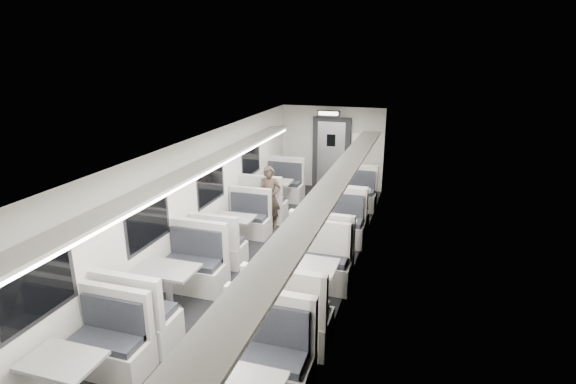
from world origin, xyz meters
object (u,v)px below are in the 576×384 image
Objects in this scene: booth_right_a at (351,204)px; exit_sign at (329,113)px; booth_left_b at (235,232)px; booth_left_c at (169,290)px; passenger at (269,198)px; vestibule_door at (331,154)px; booth_left_a at (274,195)px; booth_right_b at (331,240)px; booth_right_c at (305,287)px.

booth_right_a is 3.38× the size of exit_sign.
booth_left_c is (0.00, -2.51, 0.04)m from booth_left_b.
booth_left_c is 1.51× the size of passenger.
exit_sign is (1.00, 6.78, 1.89)m from booth_left_c.
passenger is 2.34× the size of exit_sign.
booth_left_b is at bearing -101.87° from vestibule_door.
vestibule_door is at bearing 112.95° from booth_right_a.
booth_left_a reaches higher than booth_right_a.
booth_right_a is at bearing -3.50° from booth_left_a.
passenger is 3.55m from vestibule_door.
exit_sign is at bearing 103.49° from booth_right_b.
booth_left_b is 0.90× the size of booth_left_c.
booth_right_c is at bearing -65.40° from booth_left_a.
vestibule_door is 1.33m from exit_sign.
booth_right_b is at bearing 52.55° from booth_left_c.
exit_sign is (-1.00, 1.87, 1.91)m from booth_right_a.
vestibule_door is at bearing 78.13° from booth_left_b.
booth_right_c is (2.00, -4.37, 0.03)m from booth_left_a.
exit_sign reaches higher than booth_right_a.
booth_right_c is 3.58m from passenger.
booth_left_c is (0.00, -5.03, 0.00)m from booth_left_a.
vestibule_door is at bearing 82.17° from booth_left_c.
booth_left_b is 3.12m from booth_right_a.
booth_right_b is at bearing 2.87° from booth_left_b.
passenger is (0.31, -1.23, 0.34)m from booth_left_a.
exit_sign is (1.00, 1.75, 1.89)m from booth_left_a.
vestibule_door reaches higher than passenger.
booth_right_b is (2.00, 0.10, 0.04)m from booth_left_b.
booth_left_a is at bearing 129.60° from booth_right_b.
booth_left_a is at bearing -119.74° from exit_sign.
passenger reaches higher than booth_left_a.
passenger is at bearing 144.80° from booth_right_b.
booth_right_a is at bearing 90.00° from booth_right_b.
booth_right_a is 1.45× the size of passenger.
booth_left_b is at bearing -90.00° from booth_left_a.
booth_right_a is 2.05m from passenger.
booth_left_c reaches higher than booth_left_a.
exit_sign is at bearing 64.54° from passenger.
exit_sign reaches higher than booth_left_c.
passenger is 0.69× the size of vestibule_door.
exit_sign is at bearing 60.26° from booth_left_a.
booth_right_c is 6.47m from exit_sign.
booth_right_a is at bearing -67.05° from vestibule_door.
booth_right_b is (2.00, -2.42, 0.01)m from booth_left_a.
booth_right_a is at bearing 20.74° from passenger.
booth_right_b is at bearing -50.40° from booth_left_a.
booth_left_a is 0.92× the size of booth_right_c.
passenger reaches higher than booth_right_c.
booth_right_b is (0.00, -2.30, 0.02)m from booth_right_a.
booth_left_a is at bearing 90.00° from booth_left_b.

